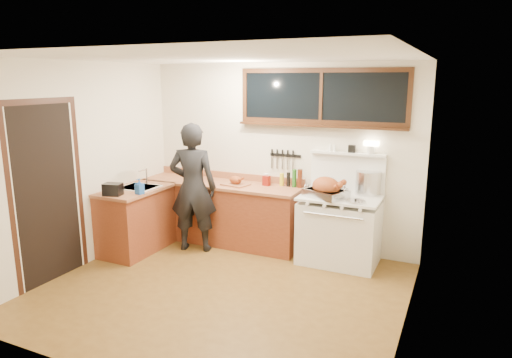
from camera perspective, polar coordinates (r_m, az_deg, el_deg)
The scene contains 20 objects.
ground_plane at distance 5.41m, azimuth -4.38°, elevation -13.84°, with size 4.00×3.50×0.02m, color brown.
room_shell at distance 4.91m, azimuth -4.70°, elevation 3.81°, with size 4.10×3.60×2.65m.
counter_back at distance 6.79m, azimuth -4.41°, elevation -4.10°, with size 2.44×0.64×1.00m.
counter_left at distance 6.63m, azimuth -14.76°, elevation -4.91°, with size 0.64×1.09×0.90m.
sink_unit at distance 6.57m, azimuth -14.40°, elevation -1.47°, with size 0.50×0.45×0.37m.
vintage_stove at distance 6.11m, azimuth 10.41°, elevation -6.03°, with size 1.02×0.74×1.60m.
back_window at distance 6.21m, azimuth 8.09°, elevation 9.38°, with size 2.32×0.13×0.77m.
left_doorway at distance 5.86m, azimuth -24.60°, elevation -1.49°, with size 0.02×1.04×2.17m.
knife_strip at distance 6.48m, azimuth 3.54°, elevation 2.89°, with size 0.46×0.03×0.28m.
man at distance 6.38m, azimuth -7.88°, elevation -1.08°, with size 0.76×0.61×1.81m.
soap_bottle at distance 6.16m, azimuth -14.37°, elevation -0.89°, with size 0.11×0.11×0.21m.
toaster at distance 6.19m, azimuth -17.47°, elevation -1.24°, with size 0.26×0.21×0.16m.
cutting_board at distance 6.48m, azimuth -2.55°, elevation -0.32°, with size 0.40×0.33×0.13m.
roast_turkey at distance 5.88m, azimuth 8.79°, elevation -1.26°, with size 0.60×0.54×0.26m.
stockpot at distance 6.13m, azimuth 13.86°, elevation -0.45°, with size 0.38×0.38×0.31m.
saucepan at distance 6.09m, azimuth 10.41°, elevation -1.26°, with size 0.17×0.29×0.12m.
pot_lid at distance 5.72m, azimuth 12.33°, elevation -2.74°, with size 0.31×0.31×0.04m.
coffee_tin at distance 6.45m, azimuth 1.31°, elevation -0.21°, with size 0.11×0.09×0.14m.
pitcher at distance 6.53m, azimuth 1.28°, elevation 0.01°, with size 0.09×0.09×0.15m.
bottle_cluster at distance 6.38m, azimuth 4.63°, elevation 0.03°, with size 0.33×0.07×0.26m.
Camera 1 is at (2.39, -4.22, 2.38)m, focal length 32.00 mm.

